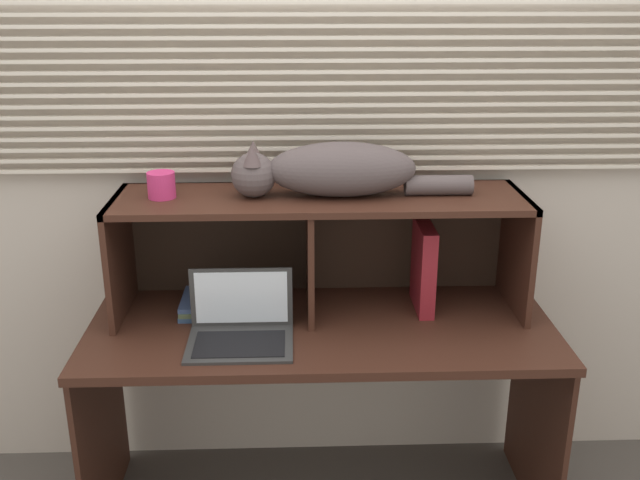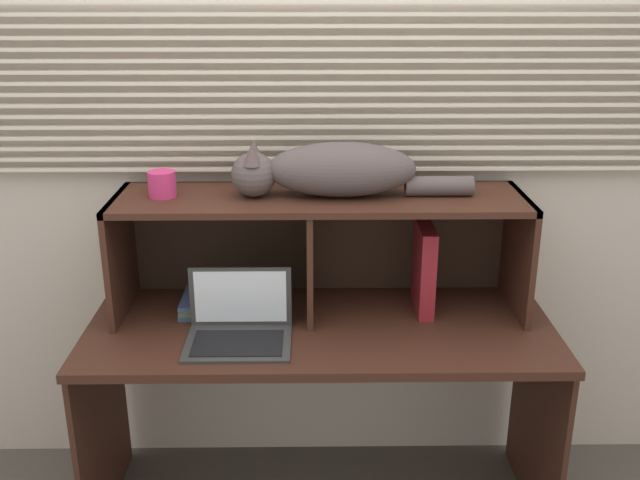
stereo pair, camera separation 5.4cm
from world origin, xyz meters
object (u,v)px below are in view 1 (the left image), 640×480
(binder_upright, at_px, (423,267))
(cat, at_px, (331,170))
(laptop, at_px, (240,327))
(book_stack, at_px, (209,304))
(small_basket, at_px, (161,185))

(binder_upright, bearing_deg, cat, 180.00)
(laptop, height_order, binder_upright, binder_upright)
(laptop, distance_m, book_stack, 0.26)
(small_basket, bearing_deg, book_stack, 0.73)
(binder_upright, height_order, book_stack, binder_upright)
(laptop, xyz_separation_m, book_stack, (-0.12, 0.22, -0.02))
(cat, height_order, binder_upright, cat)
(book_stack, bearing_deg, small_basket, -179.27)
(cat, distance_m, book_stack, 0.63)
(book_stack, bearing_deg, cat, -0.23)
(laptop, bearing_deg, binder_upright, 19.70)
(laptop, bearing_deg, book_stack, 119.23)
(laptop, xyz_separation_m, small_basket, (-0.26, 0.22, 0.41))
(cat, relative_size, laptop, 2.39)
(laptop, relative_size, small_basket, 3.67)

